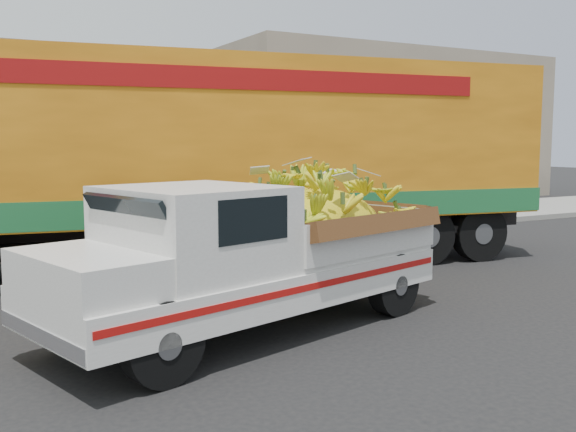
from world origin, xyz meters
TOP-DOWN VIEW (x-y plane):
  - ground at (0.00, 0.00)m, footprint 100.00×100.00m
  - curb at (0.00, 6.18)m, footprint 60.00×0.25m
  - sidewalk at (0.00, 8.28)m, footprint 60.00×4.00m
  - building_right at (14.00, 15.18)m, footprint 14.00×6.00m
  - pickup_truck at (0.93, -0.03)m, footprint 5.53×3.24m
  - semi_trailer at (2.07, 3.72)m, footprint 12.07×4.32m

SIDE VIEW (x-z plane):
  - ground at x=0.00m, z-range 0.00..0.00m
  - sidewalk at x=0.00m, z-range 0.00..0.14m
  - curb at x=0.00m, z-range 0.00..0.15m
  - pickup_truck at x=0.93m, z-range 0.07..1.90m
  - semi_trailer at x=2.07m, z-range 0.22..4.02m
  - building_right at x=14.00m, z-range 0.00..6.00m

